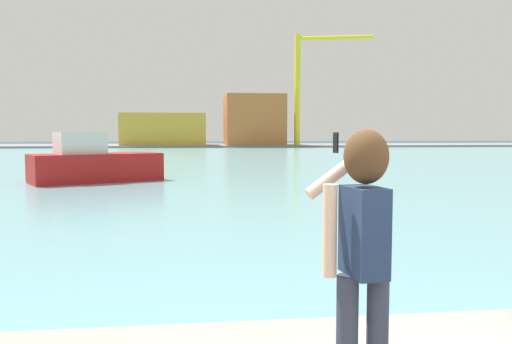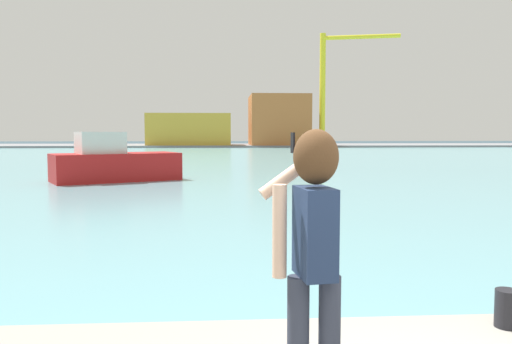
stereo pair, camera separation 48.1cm
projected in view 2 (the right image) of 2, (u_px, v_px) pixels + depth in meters
The scene contains 9 objects.
ground_plane at pixel (235, 156), 52.51m from camera, with size 220.00×220.00×0.00m, color #334751.
harbor_water at pixel (235, 155), 54.50m from camera, with size 140.00×100.00×0.02m, color #6BA8B2.
far_shore_dock at pixel (230, 145), 94.29m from camera, with size 140.00×20.00×0.36m, color gray.
person_photographer at pixel (313, 238), 3.13m from camera, with size 0.53×0.55×1.74m.
harbor_bollard at pixel (507, 308), 4.45m from camera, with size 0.21×0.21×0.34m, color black.
boat_moored at pixel (114, 163), 24.64m from camera, with size 6.43×4.91×2.39m.
warehouse_left at pixel (190, 129), 90.13m from camera, with size 14.52×9.80×5.53m, color gold.
warehouse_right at pixel (278, 120), 91.05m from camera, with size 10.25×12.35×8.83m, color #B26633.
port_crane at pixel (332, 77), 86.26m from camera, with size 13.04×3.91×19.12m.
Camera 2 is at (-1.23, -2.52, 2.31)m, focal length 35.35 mm.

